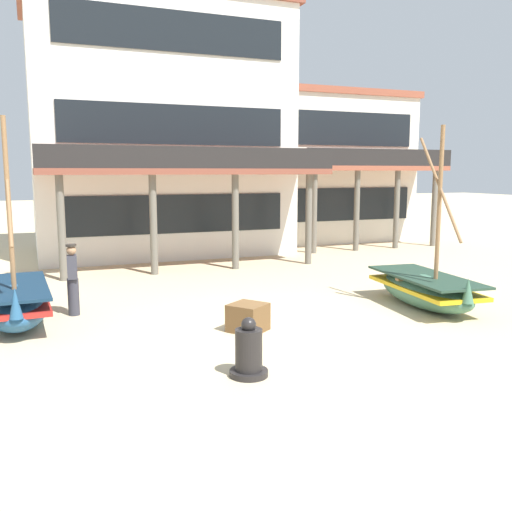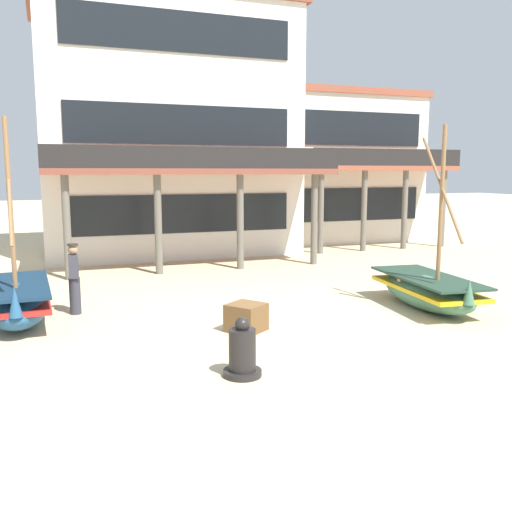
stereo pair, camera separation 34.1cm
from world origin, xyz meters
name	(u,v)px [view 1 (the left image)]	position (x,y,z in m)	size (l,w,h in m)	color
ground_plane	(273,325)	(0.00, 0.00, 0.00)	(120.00, 120.00, 0.00)	#CCB78E
fishing_boat_near_left	(425,289)	(4.19, 0.11, 0.46)	(1.76, 3.60, 4.42)	#427056
fishing_boat_centre_large	(15,302)	(-5.24, 2.16, 0.51)	(1.48, 3.50, 4.54)	#23517A
fisherman_by_hull	(73,280)	(-3.99, 2.55, 0.83)	(0.26, 0.37, 1.68)	#33333D
capstan_winch	(249,353)	(-1.62, -2.67, 0.40)	(0.64, 0.64, 1.00)	black
cargo_crate	(248,317)	(-0.67, -0.21, 0.29)	(0.70, 0.70, 0.59)	brown
harbor_building_main	(157,131)	(0.28, 12.66, 5.02)	(10.30, 9.47, 10.05)	white
harbor_building_annex	(324,168)	(9.03, 14.18, 3.55)	(7.40, 8.17, 7.08)	silver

